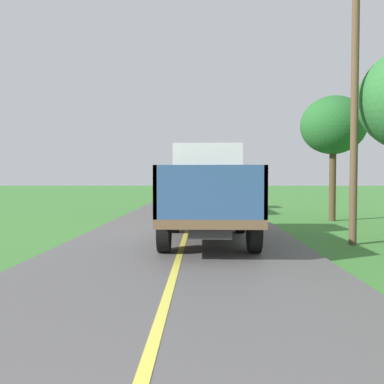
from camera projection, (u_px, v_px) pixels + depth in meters
banana_truck_near at (208, 190)px, 11.44m from camera, size 2.38×5.82×2.80m
banana_truck_far at (201, 184)px, 21.81m from camera, size 2.38×5.81×2.80m
utility_pole_roadside at (355, 98)px, 10.46m from camera, size 1.75×0.20×7.45m
roadside_tree_mid_right at (333, 126)px, 16.46m from camera, size 2.73×2.73×5.31m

